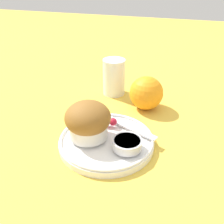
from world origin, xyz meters
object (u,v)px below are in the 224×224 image
(orange_fruit, at_px, (146,93))
(juice_glass, at_px, (114,77))
(muffin, at_px, (87,122))
(butter_knife, at_px, (119,122))

(orange_fruit, distance_m, juice_glass, 0.12)
(muffin, distance_m, orange_fruit, 0.21)
(muffin, relative_size, orange_fruit, 1.08)
(muffin, relative_size, butter_knife, 0.51)
(muffin, xyz_separation_m, orange_fruit, (0.09, 0.19, -0.01))
(juice_glass, bearing_deg, butter_knife, -69.86)
(muffin, height_order, juice_glass, juice_glass)
(muffin, relative_size, juice_glass, 0.91)
(butter_knife, xyz_separation_m, orange_fruit, (0.04, 0.12, 0.02))
(orange_fruit, xyz_separation_m, juice_glass, (-0.11, 0.06, 0.01))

